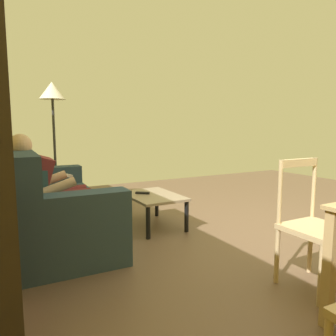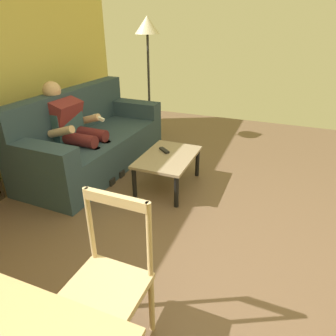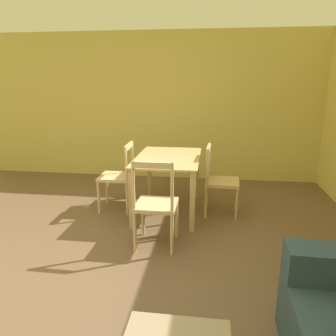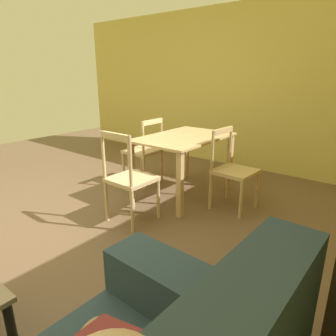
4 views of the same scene
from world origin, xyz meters
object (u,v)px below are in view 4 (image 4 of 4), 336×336
object	(u,v)px
dining_table	(184,146)
dining_chair_by_doorway	(144,151)
dining_chair_facing_couch	(130,179)
dining_chair_near_wall	(233,170)

from	to	relation	value
dining_table	dining_chair_by_doorway	xyz separation A→B (m)	(-0.00, -0.68, -0.17)
dining_table	dining_chair_facing_couch	world-z (taller)	dining_chair_facing_couch
dining_chair_near_wall	dining_chair_by_doorway	xyz separation A→B (m)	(0.00, -1.35, 0.01)
dining_chair_near_wall	dining_table	bearing A→B (deg)	-89.87
dining_chair_facing_couch	dining_chair_near_wall	bearing A→B (deg)	144.47
dining_chair_near_wall	dining_chair_facing_couch	distance (m)	1.16
dining_table	dining_chair_by_doorway	bearing A→B (deg)	-90.06
dining_table	dining_chair_facing_couch	distance (m)	0.96
dining_chair_near_wall	dining_chair_by_doorway	bearing A→B (deg)	-89.97
dining_table	dining_chair_by_doorway	world-z (taller)	dining_chair_by_doorway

